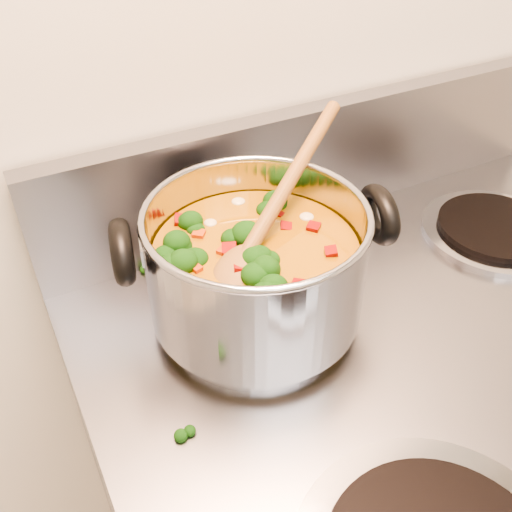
{
  "coord_description": "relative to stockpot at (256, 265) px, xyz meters",
  "views": [
    {
      "loc": [
        -0.39,
        0.91,
        1.38
      ],
      "look_at": [
        -0.18,
        1.32,
        1.01
      ],
      "focal_mm": 40.0,
      "sensor_mm": 36.0,
      "label": 1
    }
  ],
  "objects": [
    {
      "name": "cooktop_crumbs",
      "position": [
        -0.02,
        0.01,
        -0.07
      ],
      "size": [
        0.28,
        0.31,
        0.01
      ],
      "color": "black",
      "rests_on": "electric_range"
    },
    {
      "name": "wooden_spoon",
      "position": [
        0.02,
        0.01,
        0.04
      ],
      "size": [
        0.25,
        0.19,
        0.1
      ],
      "rotation": [
        0.0,
        0.0,
        0.61
      ],
      "color": "brown",
      "rests_on": "stockpot"
    },
    {
      "name": "stockpot",
      "position": [
        0.0,
        0.0,
        0.0
      ],
      "size": [
        0.3,
        0.23,
        0.14
      ],
      "rotation": [
        0.0,
        0.0,
        -0.24
      ],
      "color": "#ABACB4",
      "rests_on": "electric_range"
    }
  ]
}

